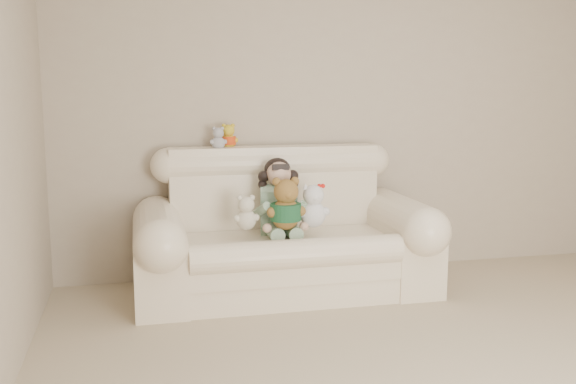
{
  "coord_description": "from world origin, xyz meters",
  "views": [
    {
      "loc": [
        -1.61,
        -2.39,
        1.46
      ],
      "look_at": [
        -0.61,
        1.9,
        0.75
      ],
      "focal_mm": 40.49,
      "sensor_mm": 36.0,
      "label": 1
    }
  ],
  "objects_px": {
    "sofa": "(285,223)",
    "brown_teddy": "(286,199)",
    "seated_child": "(279,195)",
    "cream_teddy": "(246,209)",
    "white_cat": "(313,201)"
  },
  "relations": [
    {
      "from": "brown_teddy",
      "to": "seated_child",
      "type": "bearing_deg",
      "value": 70.58
    },
    {
      "from": "sofa",
      "to": "brown_teddy",
      "type": "distance_m",
      "value": 0.25
    },
    {
      "from": "seated_child",
      "to": "cream_teddy",
      "type": "relative_size",
      "value": 1.97
    },
    {
      "from": "white_cat",
      "to": "cream_teddy",
      "type": "xyz_separation_m",
      "value": [
        -0.47,
        0.02,
        -0.04
      ]
    },
    {
      "from": "seated_child",
      "to": "cream_teddy",
      "type": "bearing_deg",
      "value": -136.47
    },
    {
      "from": "sofa",
      "to": "seated_child",
      "type": "bearing_deg",
      "value": 108.35
    },
    {
      "from": "sofa",
      "to": "cream_teddy",
      "type": "distance_m",
      "value": 0.33
    },
    {
      "from": "seated_child",
      "to": "cream_teddy",
      "type": "xyz_separation_m",
      "value": [
        -0.27,
        -0.18,
        -0.06
      ]
    },
    {
      "from": "white_cat",
      "to": "cream_teddy",
      "type": "bearing_deg",
      "value": -167.1
    },
    {
      "from": "white_cat",
      "to": "cream_teddy",
      "type": "relative_size",
      "value": 1.29
    },
    {
      "from": "sofa",
      "to": "brown_teddy",
      "type": "xyz_separation_m",
      "value": [
        -0.03,
        -0.14,
        0.2
      ]
    },
    {
      "from": "sofa",
      "to": "seated_child",
      "type": "distance_m",
      "value": 0.2
    },
    {
      "from": "sofa",
      "to": "seated_child",
      "type": "relative_size",
      "value": 3.79
    },
    {
      "from": "sofa",
      "to": "white_cat",
      "type": "relative_size",
      "value": 5.76
    },
    {
      "from": "sofa",
      "to": "brown_teddy",
      "type": "relative_size",
      "value": 4.95
    }
  ]
}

